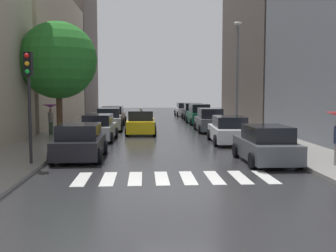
% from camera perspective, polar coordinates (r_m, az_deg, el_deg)
% --- Properties ---
extents(ground_plane, '(28.00, 72.00, 0.04)m').
position_cam_1_polar(ground_plane, '(36.02, -1.72, 0.20)').
color(ground_plane, '#29292C').
extents(sidewalk_left, '(3.00, 72.00, 0.15)m').
position_cam_1_polar(sidewalk_left, '(36.41, -12.00, 0.29)').
color(sidewalk_left, gray).
rests_on(sidewalk_left, ground).
extents(sidewalk_right, '(3.00, 72.00, 0.15)m').
position_cam_1_polar(sidewalk_right, '(36.78, 8.46, 0.39)').
color(sidewalk_right, gray).
rests_on(sidewalk_right, ground).
extents(crosswalk_stripes, '(6.75, 2.20, 0.01)m').
position_cam_1_polar(crosswalk_stripes, '(13.93, 0.98, -7.32)').
color(crosswalk_stripes, silver).
rests_on(crosswalk_stripes, ground).
extents(building_left_mid, '(6.00, 20.64, 11.89)m').
position_cam_1_polar(building_left_mid, '(39.03, -18.40, 9.08)').
color(building_left_mid, '#B2A38C').
rests_on(building_left_mid, ground).
extents(building_left_far, '(6.00, 13.86, 17.73)m').
position_cam_1_polar(building_left_far, '(56.69, -13.73, 10.79)').
color(building_left_far, '#564C47').
rests_on(building_left_far, ground).
extents(building_right_mid, '(6.00, 16.45, 20.65)m').
position_cam_1_polar(building_right_mid, '(41.15, 14.19, 15.11)').
color(building_right_mid, '#564C47').
rests_on(building_right_mid, ground).
extents(parked_car_left_nearest, '(2.16, 4.06, 1.54)m').
position_cam_1_polar(parked_car_left_nearest, '(18.10, -12.30, -2.27)').
color(parked_car_left_nearest, black).
rests_on(parked_car_left_nearest, ground).
extents(parked_car_left_second, '(2.09, 4.29, 1.57)m').
position_cam_1_polar(parked_car_left_second, '(24.68, -9.72, -0.30)').
color(parked_car_left_second, '#B2B7BF').
rests_on(parked_car_left_second, ground).
extents(parked_car_left_third, '(2.21, 4.59, 1.69)m').
position_cam_1_polar(parked_car_left_third, '(31.08, -8.31, 0.88)').
color(parked_car_left_third, '#B2B7BF').
rests_on(parked_car_left_third, ground).
extents(parked_car_left_fourth, '(2.22, 4.42, 1.63)m').
position_cam_1_polar(parked_car_left_fourth, '(36.31, -7.75, 1.44)').
color(parked_car_left_fourth, brown).
rests_on(parked_car_left_fourth, ground).
extents(parked_car_right_nearest, '(2.06, 4.17, 1.56)m').
position_cam_1_polar(parked_car_right_nearest, '(17.24, 13.61, -2.64)').
color(parked_car_right_nearest, '#474C51').
rests_on(parked_car_right_nearest, ground).
extents(parked_car_right_second, '(2.20, 4.61, 1.54)m').
position_cam_1_polar(parked_car_right_second, '(23.35, 8.53, -0.60)').
color(parked_car_right_second, silver).
rests_on(parked_car_right_second, ground).
extents(parked_car_right_third, '(2.01, 4.22, 1.71)m').
position_cam_1_polar(parked_car_right_third, '(29.67, 5.87, 0.73)').
color(parked_car_right_third, '#474C51').
rests_on(parked_car_right_third, ground).
extents(parked_car_right_fourth, '(2.08, 4.22, 1.81)m').
position_cam_1_polar(parked_car_right_fourth, '(36.20, 4.36, 1.57)').
color(parked_car_right_fourth, '#0C4C2D').
rests_on(parked_car_right_fourth, ground).
extents(parked_car_right_fifth, '(2.12, 4.23, 1.72)m').
position_cam_1_polar(parked_car_right_fifth, '(42.03, 3.47, 1.99)').
color(parked_car_right_fifth, black).
rests_on(parked_car_right_fifth, ground).
extents(parked_car_right_sixth, '(2.20, 4.50, 1.56)m').
position_cam_1_polar(parked_car_right_sixth, '(48.17, 2.33, 2.30)').
color(parked_car_right_sixth, silver).
rests_on(parked_car_right_sixth, ground).
extents(taxi_midroad, '(2.13, 4.69, 1.81)m').
position_cam_1_polar(taxi_midroad, '(28.22, -3.80, 0.47)').
color(taxi_midroad, yellow).
rests_on(taxi_midroad, ground).
extents(pedestrian_foreground, '(1.09, 1.09, 1.95)m').
position_cam_1_polar(pedestrian_foreground, '(27.27, -16.18, 1.90)').
color(pedestrian_foreground, '#38513D').
rests_on(pedestrian_foreground, sidewalk_left).
extents(street_tree_left, '(4.61, 4.61, 6.96)m').
position_cam_1_polar(street_tree_left, '(25.42, -15.17, 8.89)').
color(street_tree_left, '#513823').
rests_on(street_tree_left, sidewalk_left).
extents(traffic_light_left_corner, '(0.30, 0.42, 4.30)m').
position_cam_1_polar(traffic_light_left_corner, '(16.48, -19.01, 5.79)').
color(traffic_light_left_corner, black).
rests_on(traffic_light_left_corner, sidewalk_left).
extents(lamp_post_right, '(0.60, 0.28, 7.64)m').
position_cam_1_polar(lamp_post_right, '(29.27, 9.73, 7.91)').
color(lamp_post_right, '#595B60').
rests_on(lamp_post_right, sidewalk_right).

